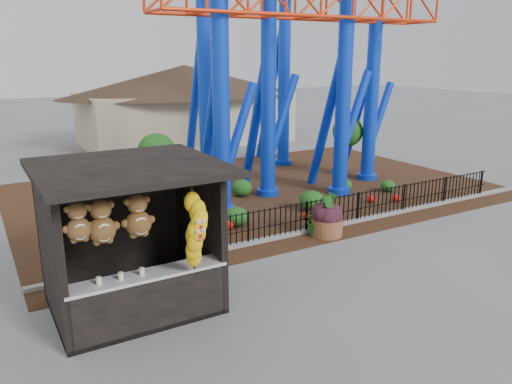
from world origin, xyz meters
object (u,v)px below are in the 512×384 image
roller_coaster (280,20)px  potted_plant (318,219)px  prize_booth (134,242)px  terracotta_planter (327,227)px

roller_coaster → potted_plant: roller_coaster is taller
prize_booth → terracotta_planter: prize_booth is taller
roller_coaster → terracotta_planter: bearing=-108.7°
roller_coaster → terracotta_planter: 8.62m
terracotta_planter → roller_coaster: bearing=71.3°
terracotta_planter → potted_plant: (-0.21, 0.17, 0.22)m
terracotta_planter → potted_plant: size_ratio=0.94×
terracotta_planter → prize_booth: bearing=-165.2°
prize_booth → roller_coaster: 11.99m
prize_booth → roller_coaster: roller_coaster is taller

